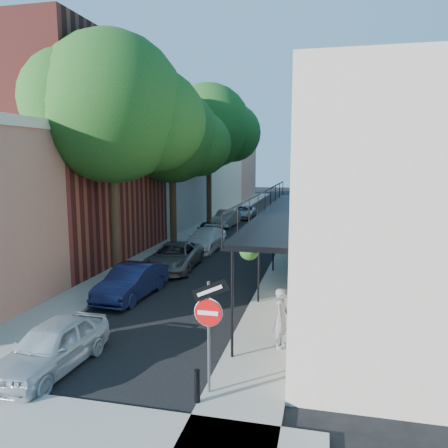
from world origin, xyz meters
The scene contains 20 objects.
ground centered at (0.00, 0.00, 0.00)m, with size 160.00×160.00×0.00m, color black.
road_surface centered at (0.00, 30.00, 0.01)m, with size 6.00×64.00×0.01m, color black.
sidewalk_left centered at (-4.00, 30.00, 0.06)m, with size 2.00×64.00×0.12m, color gray.
sidewalk_right centered at (4.00, 30.00, 0.06)m, with size 2.00×64.00×0.12m, color gray.
sidewalk_cross centered at (0.00, -1.00, 0.06)m, with size 12.00×2.00×0.12m, color gray.
buildings_left centered at (-9.30, 28.76, 4.94)m, with size 10.10×59.10×12.00m.
buildings_right centered at (8.99, 29.49, 4.42)m, with size 9.80×55.00×10.00m.
sign_post centered at (3.16, 0.97, 2.04)m, with size 0.89×0.17×2.99m.
bollard centered at (3.00, 0.50, 0.52)m, with size 0.14×0.14×0.80m, color black.
oak_near centered at (-3.37, 10.26, 7.88)m, with size 7.48×6.80×11.42m.
oak_mid centered at (-3.42, 18.23, 7.06)m, with size 6.60×6.00×10.20m.
oak_far centered at (-3.35, 27.27, 8.26)m, with size 7.70×7.00×11.90m.
parked_car_a centered at (-1.40, 1.37, 0.67)m, with size 1.59×3.94×1.34m, color #AAB4BC.
parked_car_b centered at (-1.96, 7.66, 0.69)m, with size 1.47×4.21×1.39m, color #121739.
parked_car_c centered at (-1.81, 12.53, 0.69)m, with size 2.27×4.93×1.37m, color #4C4F53.
parked_car_d centered at (-1.54, 17.65, 0.68)m, with size 1.91×4.71×1.37m, color silver.
parked_car_e centered at (-2.60, 22.02, 0.58)m, with size 1.38×3.43×1.17m, color black.
parked_car_f centered at (-2.40, 27.43, 0.70)m, with size 1.47×4.23×1.39m, color gray.
parked_car_g centered at (-1.87, 32.82, 0.61)m, with size 2.01×4.36×1.21m, color gray.
pedestrian centered at (4.60, 3.98, 1.03)m, with size 0.66×0.43×1.82m, color slate.
Camera 1 is at (5.74, -8.58, 5.76)m, focal length 35.00 mm.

